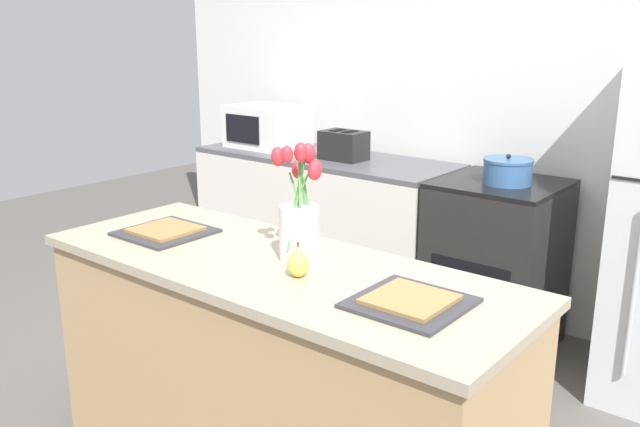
% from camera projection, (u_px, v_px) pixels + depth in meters
% --- Properties ---
extents(back_wall, '(5.20, 0.08, 2.70)m').
position_uv_depth(back_wall, '(522.00, 85.00, 3.69)').
color(back_wall, silver).
rests_on(back_wall, ground_plane).
extents(kitchen_island, '(1.80, 0.66, 0.88)m').
position_uv_depth(kitchen_island, '(276.00, 378.00, 2.43)').
color(kitchen_island, tan).
rests_on(kitchen_island, ground_plane).
extents(back_counter, '(1.68, 0.60, 0.90)m').
position_uv_depth(back_counter, '(324.00, 225.00, 4.27)').
color(back_counter, silver).
rests_on(back_counter, ground_plane).
extents(stove_range, '(0.60, 0.61, 0.90)m').
position_uv_depth(stove_range, '(495.00, 265.00, 3.57)').
color(stove_range, black).
rests_on(stove_range, ground_plane).
extents(flower_vase, '(0.17, 0.17, 0.42)m').
position_uv_depth(flower_vase, '(299.00, 218.00, 2.30)').
color(flower_vase, silver).
rests_on(flower_vase, kitchen_island).
extents(pear_figurine, '(0.07, 0.07, 0.12)m').
position_uv_depth(pear_figurine, '(298.00, 263.00, 2.17)').
color(pear_figurine, '#E5CC4C').
rests_on(pear_figurine, kitchen_island).
extents(plate_setting_left, '(0.31, 0.31, 0.02)m').
position_uv_depth(plate_setting_left, '(166.00, 231.00, 2.63)').
color(plate_setting_left, '#333338').
rests_on(plate_setting_left, kitchen_island).
extents(plate_setting_right, '(0.31, 0.31, 0.02)m').
position_uv_depth(plate_setting_right, '(410.00, 302.00, 1.96)').
color(plate_setting_right, '#333338').
rests_on(plate_setting_right, kitchen_island).
extents(toaster, '(0.28, 0.18, 0.17)m').
position_uv_depth(toaster, '(344.00, 145.00, 4.00)').
color(toaster, black).
rests_on(toaster, back_counter).
extents(cooking_pot, '(0.25, 0.25, 0.15)m').
position_uv_depth(cooking_pot, '(508.00, 171.00, 3.39)').
color(cooking_pot, '#386093').
rests_on(cooking_pot, stove_range).
extents(microwave, '(0.48, 0.37, 0.27)m').
position_uv_depth(microwave, '(267.00, 126.00, 4.40)').
color(microwave, white).
rests_on(microwave, back_counter).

